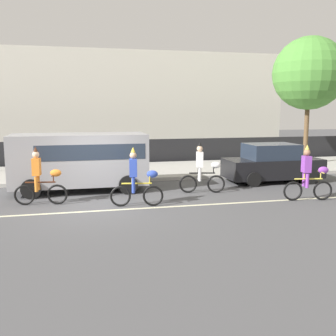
% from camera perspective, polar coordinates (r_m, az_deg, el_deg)
% --- Properties ---
extents(ground_plane, '(80.00, 80.00, 0.00)m').
position_cam_1_polar(ground_plane, '(12.85, -10.14, -5.60)').
color(ground_plane, '#4C4C4F').
extents(road_centre_line, '(36.00, 0.14, 0.01)m').
position_cam_1_polar(road_centre_line, '(12.37, -10.02, -6.14)').
color(road_centre_line, beige).
rests_on(road_centre_line, ground).
extents(sidewalk_curb, '(60.00, 5.00, 0.15)m').
position_cam_1_polar(sidewalk_curb, '(19.20, -11.18, -0.67)').
color(sidewalk_curb, '#ADAAA3').
rests_on(sidewalk_curb, ground).
extents(fence_line, '(40.00, 0.08, 1.40)m').
position_cam_1_polar(fence_line, '(21.99, -11.49, 2.13)').
color(fence_line, black).
rests_on(fence_line, ground).
extents(building_backdrop, '(28.00, 8.00, 6.99)m').
position_cam_1_polar(building_backdrop, '(30.46, -12.11, 9.15)').
color(building_backdrop, beige).
rests_on(building_backdrop, ground).
extents(parade_cyclist_orange, '(1.71, 0.51, 1.92)m').
position_cam_1_polar(parade_cyclist_orange, '(13.43, -18.00, -1.60)').
color(parade_cyclist_orange, black).
rests_on(parade_cyclist_orange, ground).
extents(parade_cyclist_cobalt, '(1.71, 0.53, 1.92)m').
position_cam_1_polar(parade_cyclist_cobalt, '(12.61, -4.52, -1.84)').
color(parade_cyclist_cobalt, black).
rests_on(parade_cyclist_cobalt, ground).
extents(parade_cyclist_zebra, '(1.69, 0.56, 1.92)m').
position_cam_1_polar(parade_cyclist_zebra, '(14.65, 5.04, -0.38)').
color(parade_cyclist_zebra, black).
rests_on(parade_cyclist_zebra, ground).
extents(parade_cyclist_purple, '(1.71, 0.53, 1.92)m').
position_cam_1_polar(parade_cyclist_purple, '(14.22, 19.79, -1.14)').
color(parade_cyclist_purple, black).
rests_on(parade_cyclist_purple, ground).
extents(parked_van_grey, '(5.00, 2.22, 2.18)m').
position_cam_1_polar(parked_van_grey, '(15.26, -12.41, 1.48)').
color(parked_van_grey, '#99999E').
rests_on(parked_van_grey, ground).
extents(parked_car_black, '(4.10, 1.92, 1.64)m').
position_cam_1_polar(parked_car_black, '(17.41, 14.87, 0.59)').
color(parked_car_black, black).
rests_on(parked_car_black, ground).
extents(street_tree_near_lamp, '(3.82, 3.82, 6.71)m').
position_cam_1_polar(street_tree_near_lamp, '(22.52, 19.81, 12.77)').
color(street_tree_near_lamp, brown).
rests_on(street_tree_near_lamp, sidewalk_curb).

